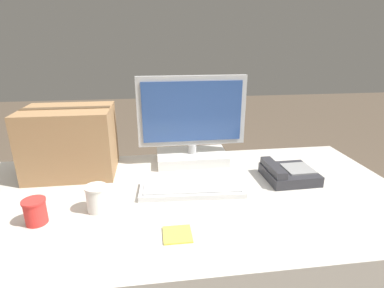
{
  "coord_description": "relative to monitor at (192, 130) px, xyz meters",
  "views": [
    {
      "loc": [
        -0.11,
        -1.05,
        1.33
      ],
      "look_at": [
        0.06,
        0.17,
        0.89
      ],
      "focal_mm": 28.0,
      "sensor_mm": 36.0,
      "label": 1
    }
  ],
  "objects": [
    {
      "name": "keyboard",
      "position": [
        -0.04,
        -0.31,
        -0.16
      ],
      "size": [
        0.43,
        0.18,
        0.03
      ],
      "rotation": [
        0.0,
        0.0,
        -0.06
      ],
      "color": "silver",
      "rests_on": "office_desk"
    },
    {
      "name": "sticky_note_pad",
      "position": [
        -0.12,
        -0.58,
        -0.17
      ],
      "size": [
        0.09,
        0.09,
        0.01
      ],
      "color": "#E5DB4C",
      "rests_on": "office_desk"
    },
    {
      "name": "office_desk",
      "position": [
        -0.08,
        -0.32,
        -0.54
      ],
      "size": [
        1.8,
        0.9,
        0.74
      ],
      "color": "beige",
      "rests_on": "ground_plane"
    },
    {
      "name": "cardboard_box",
      "position": [
        -0.56,
        -0.04,
        -0.02
      ],
      "size": [
        0.38,
        0.28,
        0.3
      ],
      "rotation": [
        0.0,
        0.0,
        0.0
      ],
      "color": "#9E754C",
      "rests_on": "office_desk"
    },
    {
      "name": "paper_cup_right",
      "position": [
        -0.4,
        -0.4,
        -0.12
      ],
      "size": [
        0.08,
        0.08,
        0.1
      ],
      "color": "white",
      "rests_on": "office_desk"
    },
    {
      "name": "monitor",
      "position": [
        0.0,
        0.0,
        0.0
      ],
      "size": [
        0.52,
        0.2,
        0.43
      ],
      "color": "white",
      "rests_on": "office_desk"
    },
    {
      "name": "paper_cup_left",
      "position": [
        -0.59,
        -0.45,
        -0.13
      ],
      "size": [
        0.08,
        0.08,
        0.09
      ],
      "color": "red",
      "rests_on": "office_desk"
    },
    {
      "name": "desk_phone",
      "position": [
        0.39,
        -0.25,
        -0.14
      ],
      "size": [
        0.21,
        0.2,
        0.07
      ],
      "rotation": [
        0.0,
        0.0,
        0.03
      ],
      "color": "#2D2D33",
      "rests_on": "office_desk"
    }
  ]
}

